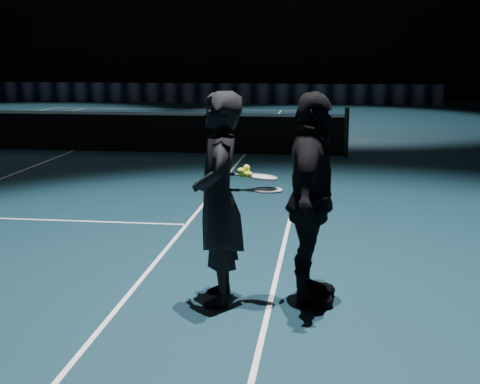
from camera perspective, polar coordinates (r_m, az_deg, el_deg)
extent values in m
plane|color=#0E2732|center=(16.34, -14.08, 3.39)|extent=(36.00, 36.00, 0.00)
cylinder|color=black|center=(15.14, 9.07, 5.05)|extent=(0.10, 0.10, 1.10)
cube|color=black|center=(16.28, -14.16, 4.96)|extent=(12.80, 0.02, 0.86)
cube|color=white|center=(16.24, -14.24, 6.58)|extent=(12.80, 0.03, 0.07)
cube|color=black|center=(31.17, -3.62, 8.43)|extent=(22.00, 0.15, 0.90)
imported|color=black|center=(6.13, -1.86, -0.61)|extent=(0.57, 0.78, 1.97)
imported|color=black|center=(6.14, 6.09, -0.65)|extent=(0.54, 1.18, 1.97)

